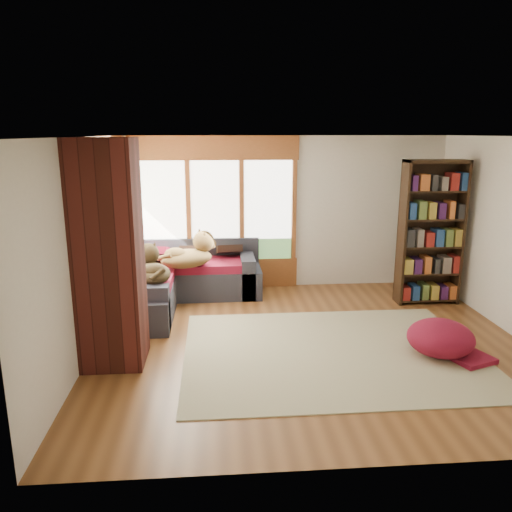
# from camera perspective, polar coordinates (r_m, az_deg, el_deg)

# --- Properties ---
(floor) EXTENTS (5.50, 5.50, 0.00)m
(floor) POSITION_cam_1_polar(r_m,az_deg,el_deg) (6.61, 6.17, -9.77)
(floor) COLOR brown
(floor) RESTS_ON ground
(ceiling) EXTENTS (5.50, 5.50, 0.00)m
(ceiling) POSITION_cam_1_polar(r_m,az_deg,el_deg) (6.05, 6.83, 13.39)
(ceiling) COLOR white
(wall_back) EXTENTS (5.50, 0.04, 2.60)m
(wall_back) POSITION_cam_1_polar(r_m,az_deg,el_deg) (8.63, 3.35, 4.93)
(wall_back) COLOR silver
(wall_back) RESTS_ON ground
(wall_front) EXTENTS (5.50, 0.04, 2.60)m
(wall_front) POSITION_cam_1_polar(r_m,az_deg,el_deg) (3.88, 13.49, -6.82)
(wall_front) COLOR silver
(wall_front) RESTS_ON ground
(wall_left) EXTENTS (0.04, 5.00, 2.60)m
(wall_left) POSITION_cam_1_polar(r_m,az_deg,el_deg) (6.29, -18.93, 0.80)
(wall_left) COLOR silver
(wall_left) RESTS_ON ground
(windows_back) EXTENTS (2.82, 0.10, 1.90)m
(windows_back) POSITION_cam_1_polar(r_m,az_deg,el_deg) (8.51, -4.68, 5.12)
(windows_back) COLOR brown
(windows_back) RESTS_ON wall_back
(windows_left) EXTENTS (0.10, 2.62, 1.90)m
(windows_left) POSITION_cam_1_polar(r_m,az_deg,el_deg) (7.42, -16.52, 3.29)
(windows_left) COLOR brown
(windows_left) RESTS_ON wall_left
(roller_blind) EXTENTS (0.03, 0.72, 0.90)m
(roller_blind) POSITION_cam_1_polar(r_m,az_deg,el_deg) (8.16, -15.33, 7.14)
(roller_blind) COLOR #799864
(roller_blind) RESTS_ON wall_left
(brick_chimney) EXTENTS (0.70, 0.70, 2.60)m
(brick_chimney) POSITION_cam_1_polar(r_m,az_deg,el_deg) (5.88, -16.45, 0.10)
(brick_chimney) COLOR #471914
(brick_chimney) RESTS_ON ground
(sectional_sofa) EXTENTS (2.20, 2.20, 0.80)m
(sectional_sofa) POSITION_cam_1_polar(r_m,az_deg,el_deg) (8.03, -9.93, -3.26)
(sectional_sofa) COLOR #24252F
(sectional_sofa) RESTS_ON ground
(area_rug) EXTENTS (3.63, 2.78, 0.01)m
(area_rug) POSITION_cam_1_polar(r_m,az_deg,el_deg) (6.36, 8.62, -10.77)
(area_rug) COLOR beige
(area_rug) RESTS_ON ground
(bookshelf) EXTENTS (0.97, 0.32, 2.25)m
(bookshelf) POSITION_cam_1_polar(r_m,az_deg,el_deg) (8.21, 19.37, 2.48)
(bookshelf) COLOR black
(bookshelf) RESTS_ON ground
(pouf) EXTENTS (0.95, 0.95, 0.43)m
(pouf) POSITION_cam_1_polar(r_m,az_deg,el_deg) (6.55, 20.35, -8.67)
(pouf) COLOR maroon
(pouf) RESTS_ON area_rug
(dog_tan) EXTENTS (0.99, 0.86, 0.48)m
(dog_tan) POSITION_cam_1_polar(r_m,az_deg,el_deg) (7.86, -7.48, 0.08)
(dog_tan) COLOR brown
(dog_tan) RESTS_ON sectional_sofa
(dog_brindle) EXTENTS (0.69, 0.89, 0.44)m
(dog_brindle) POSITION_cam_1_polar(r_m,az_deg,el_deg) (7.20, -11.84, -1.59)
(dog_brindle) COLOR black
(dog_brindle) RESTS_ON sectional_sofa
(throw_pillows) EXTENTS (1.98, 1.68, 0.45)m
(throw_pillows) POSITION_cam_1_polar(r_m,az_deg,el_deg) (8.05, -9.70, 0.14)
(throw_pillows) COLOR black
(throw_pillows) RESTS_ON sectional_sofa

